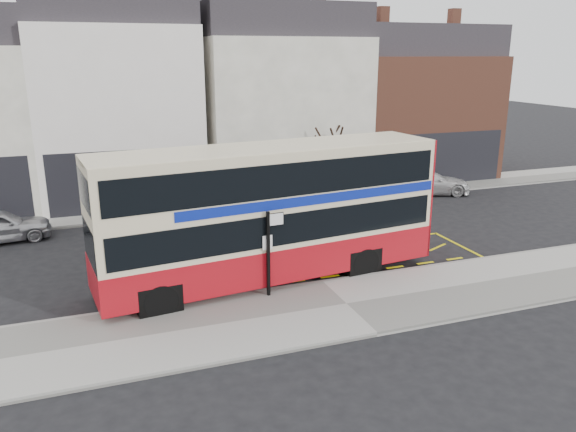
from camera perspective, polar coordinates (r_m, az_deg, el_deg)
name	(u,v)px	position (r m, az deg, el deg)	size (l,w,h in m)	color
ground	(318,281)	(19.86, 3.08, -6.59)	(120.00, 120.00, 0.00)	black
pavement	(346,306)	(17.92, 5.96, -9.04)	(40.00, 4.00, 0.15)	#A2A09A
kerb	(322,283)	(19.52, 3.51, -6.79)	(40.00, 0.15, 0.15)	gray
far_pavement	(238,203)	(29.75, -5.13, 1.33)	(50.00, 3.00, 0.15)	#A2A09A
road_markings	(302,265)	(21.23, 1.41, -5.01)	(14.00, 3.40, 0.01)	yellow
terrace_left	(116,99)	(31.96, -17.04, 11.29)	(8.00, 8.01, 11.80)	white
terrace_green_shop	(276,99)	(33.67, -1.24, 11.77)	(9.00, 8.01, 11.30)	white
terrace_right	(409,103)	(37.55, 12.15, 11.12)	(9.00, 8.01, 10.30)	brown
double_decker_bus	(271,212)	(19.14, -1.76, 0.44)	(12.08, 4.06, 4.74)	beige
bus_stop_post	(270,245)	(17.78, -1.85, -2.97)	(0.70, 0.14, 2.81)	black
car_grey	(204,210)	(26.58, -8.50, 0.65)	(1.35, 3.86, 1.27)	#3F4247
car_white	(427,182)	(32.70, 13.91, 3.40)	(1.95, 4.79, 1.39)	silver
street_tree_right	(328,136)	(30.43, 4.05, 8.15)	(2.33, 2.33, 5.04)	black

